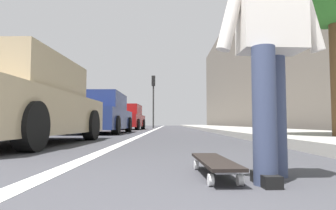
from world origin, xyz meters
TOP-DOWN VIEW (x-y plane):
  - ground_plane at (10.00, 0.00)m, footprint 80.00×80.00m
  - lane_stripe_white at (20.00, 1.06)m, footprint 52.00×0.16m
  - sidewalk_curb at (18.00, -3.08)m, footprint 52.00×3.20m
  - building_facade at (22.00, -5.98)m, footprint 40.00×1.20m
  - skateboard at (1.02, -0.10)m, footprint 0.85×0.24m
  - skater_person at (0.87, -0.44)m, footprint 0.47×0.72m
  - parked_car_near at (3.97, 2.80)m, footprint 4.28×2.01m
  - parked_car_mid at (9.64, 2.73)m, footprint 4.49×1.87m
  - parked_car_far at (16.26, 2.76)m, footprint 4.07×1.98m
  - traffic_light at (21.66, 1.46)m, footprint 0.33×0.28m

SIDE VIEW (x-z plane):
  - ground_plane at x=10.00m, z-range 0.00..0.00m
  - lane_stripe_white at x=20.00m, z-range 0.00..0.01m
  - sidewalk_curb at x=18.00m, z-range 0.00..0.14m
  - skateboard at x=1.02m, z-range 0.04..0.15m
  - parked_car_mid at x=9.64m, z-range -0.03..1.43m
  - parked_car_far at x=16.26m, z-range -0.03..1.44m
  - parked_car_near at x=3.97m, z-range -0.03..1.45m
  - skater_person at x=0.87m, z-range 0.12..1.76m
  - traffic_light at x=21.66m, z-range 0.80..4.92m
  - building_facade at x=22.00m, z-range 0.00..10.20m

